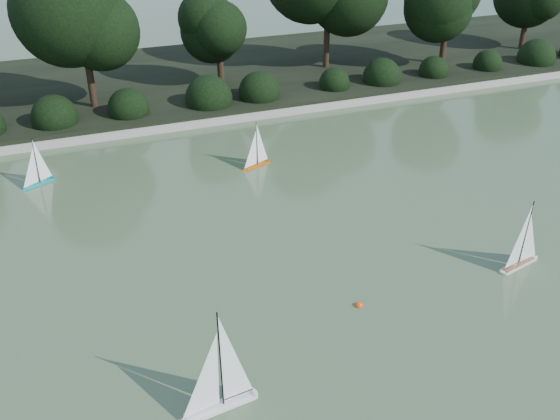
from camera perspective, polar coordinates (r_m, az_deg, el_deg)
name	(u,v)px	position (r m, az deg, el deg)	size (l,w,h in m)	color
ground	(362,307)	(10.61, 7.49, -8.76)	(80.00, 80.00, 0.00)	#3F5130
pond_coping	(212,121)	(17.97, -6.21, 8.08)	(40.00, 0.35, 0.18)	gray
far_bank	(179,80)	(21.63, -9.21, 11.69)	(40.00, 8.00, 0.30)	black
tree_line	(225,9)	(19.85, -5.07, 17.82)	(26.31, 3.93, 4.39)	black
shrub_hedge	(203,99)	(18.66, -7.05, 10.02)	(29.10, 1.10, 1.10)	black
sailboat_white_a	(213,396)	(8.71, -6.11, -16.55)	(1.23, 0.34, 1.67)	silver
sailboat_white_b	(523,254)	(12.26, 21.37, -3.76)	(1.08, 0.40, 1.47)	beige
sailboat_orange	(255,160)	(15.19, -2.33, 4.61)	(0.86, 0.42, 1.20)	#CE5100
sailboat_teal	(35,178)	(15.33, -21.47, 2.75)	(0.83, 0.53, 1.21)	#028B87
race_buoy	(359,306)	(10.63, 7.22, -8.68)	(0.14, 0.14, 0.14)	#DA420B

